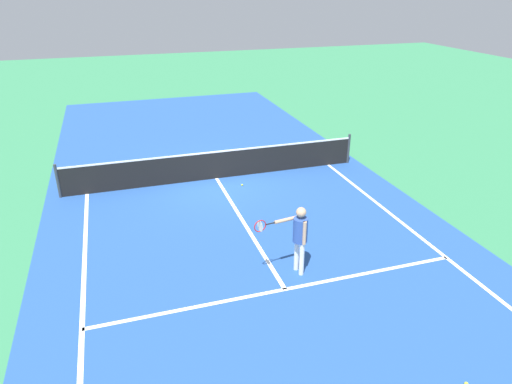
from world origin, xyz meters
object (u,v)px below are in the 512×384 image
net (216,165)px  player_near (299,233)px  tennis_ball_near_net (242,185)px  tennis_ball_by_baseline (466,384)px

net → player_near: player_near is taller
tennis_ball_near_net → tennis_ball_by_baseline: bearing=-82.0°
player_near → net: bearing=94.9°
player_near → tennis_ball_near_net: bearing=88.4°
tennis_ball_by_baseline → tennis_ball_near_net: 8.93m
net → tennis_ball_by_baseline: (1.89, -9.70, -0.46)m
player_near → tennis_ball_by_baseline: 4.19m
player_near → tennis_ball_near_net: 5.11m
player_near → tennis_ball_near_net: player_near is taller
net → player_near: (0.50, -5.87, 0.51)m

